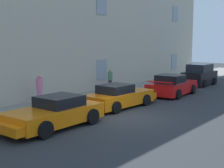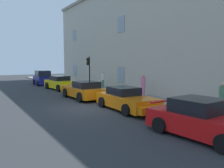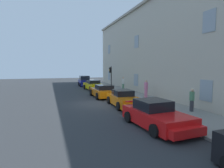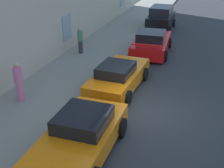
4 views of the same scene
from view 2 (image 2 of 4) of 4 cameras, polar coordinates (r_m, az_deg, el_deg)
The scene contains 12 objects.
ground_plane at distance 14.44m, azimuth -5.74°, elevation -5.83°, with size 80.00×80.00×0.00m, color #2B2D30.
sidewalk at distance 16.75m, azimuth 7.71°, elevation -4.02°, with size 60.00×3.88×0.14m, color gray.
building_facade at distance 19.70m, azimuth 17.85°, elevation 12.56°, with size 42.68×5.22×10.64m.
sportscar_red_lead at distance 23.95m, azimuth -12.24°, elevation 0.08°, with size 5.19×2.42×1.37m.
sportscar_yellow_flank at distance 18.06m, azimuth -7.04°, elevation -1.59°, with size 4.87×2.30×1.35m.
sportscar_white_middle at distance 13.56m, azimuth 3.99°, elevation -4.06°, with size 4.87×2.18×1.32m.
sportscar_tail_end at distance 9.42m, azimuth 22.70°, elevation -8.63°, with size 4.78×2.51×1.43m.
hatchback_distant at distance 29.49m, azimuth -16.75°, elevation 1.37°, with size 3.57×1.95×1.75m.
traffic_light at distance 21.01m, azimuth -5.80°, elevation 4.08°, with size 0.22×0.36×3.16m.
pedestrian_admiring at distance 13.72m, azimuth 25.56°, elevation -2.87°, with size 0.41×0.41×1.61m.
pedestrian_strolling at distance 23.03m, azimuth -2.28°, elevation 1.12°, with size 0.44×0.44×1.77m.
pedestrian_bystander at distance 17.96m, azimuth 7.68°, elevation -0.27°, with size 0.55×0.55×1.76m.
Camera 2 is at (12.72, -6.21, 2.85)m, focal length 36.96 mm.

